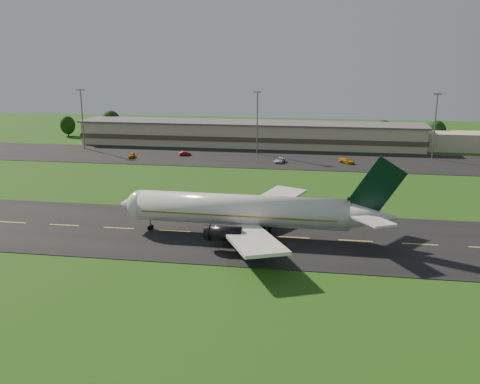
# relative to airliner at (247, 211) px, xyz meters

# --- Properties ---
(ground) EXTENTS (360.00, 360.00, 0.00)m
(ground) POSITION_rel_airliner_xyz_m (-13.56, 0.02, -4.66)
(ground) COLOR #1D4310
(ground) RESTS_ON ground
(taxiway) EXTENTS (220.00, 30.00, 0.10)m
(taxiway) POSITION_rel_airliner_xyz_m (-13.56, 0.02, -4.61)
(taxiway) COLOR black
(taxiway) RESTS_ON ground
(apron) EXTENTS (260.00, 30.00, 0.10)m
(apron) POSITION_rel_airliner_xyz_m (-13.56, 72.02, -4.61)
(apron) COLOR black
(apron) RESTS_ON ground
(airliner) EXTENTS (51.26, 42.18, 15.57)m
(airliner) POSITION_rel_airliner_xyz_m (0.00, 0.00, 0.00)
(airliner) COLOR white
(airliner) RESTS_ON ground
(terminal) EXTENTS (145.00, 16.00, 8.40)m
(terminal) POSITION_rel_airliner_xyz_m (-7.16, 96.20, -0.67)
(terminal) COLOR #BEB391
(terminal) RESTS_ON ground
(light_mast_west) EXTENTS (2.40, 1.20, 20.35)m
(light_mast_west) POSITION_rel_airliner_xyz_m (-68.56, 80.02, 8.08)
(light_mast_west) COLOR gray
(light_mast_west) RESTS_ON ground
(light_mast_centre) EXTENTS (2.40, 1.20, 20.35)m
(light_mast_centre) POSITION_rel_airliner_xyz_m (-8.56, 80.02, 8.08)
(light_mast_centre) COLOR gray
(light_mast_centre) RESTS_ON ground
(light_mast_east) EXTENTS (2.40, 1.20, 20.35)m
(light_mast_east) POSITION_rel_airliner_xyz_m (46.44, 80.02, 8.08)
(light_mast_east) COLOR gray
(light_mast_east) RESTS_ON ground
(tree_line) EXTENTS (197.54, 8.61, 10.58)m
(tree_line) POSITION_rel_airliner_xyz_m (25.15, 106.13, 0.45)
(tree_line) COLOR black
(tree_line) RESTS_ON ground
(service_vehicle_a) EXTENTS (2.82, 4.74, 1.51)m
(service_vehicle_a) POSITION_rel_airliner_xyz_m (-46.82, 67.26, -3.81)
(service_vehicle_a) COLOR #CC880C
(service_vehicle_a) RESTS_ON apron
(service_vehicle_b) EXTENTS (4.04, 2.81, 1.26)m
(service_vehicle_b) POSITION_rel_airliner_xyz_m (-31.09, 73.10, -3.93)
(service_vehicle_b) COLOR #9D0A13
(service_vehicle_b) RESTS_ON apron
(service_vehicle_c) EXTENTS (3.36, 5.55, 1.44)m
(service_vehicle_c) POSITION_rel_airliner_xyz_m (0.08, 66.81, -3.84)
(service_vehicle_c) COLOR silver
(service_vehicle_c) RESTS_ON apron
(service_vehicle_d) EXTENTS (5.16, 4.86, 1.47)m
(service_vehicle_d) POSITION_rel_airliner_xyz_m (20.00, 68.71, -3.83)
(service_vehicle_d) COLOR orange
(service_vehicle_d) RESTS_ON apron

